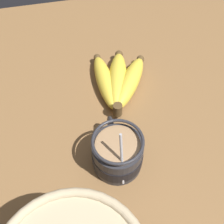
# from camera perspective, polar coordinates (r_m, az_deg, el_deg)

# --- Properties ---
(table) EXTENTS (1.06, 1.06, 0.03)m
(table) POSITION_cam_1_polar(r_m,az_deg,el_deg) (0.66, 2.41, -7.03)
(table) COLOR brown
(table) RESTS_ON ground
(coffee_mug) EXTENTS (0.13, 0.10, 0.14)m
(coffee_mug) POSITION_cam_1_polar(r_m,az_deg,el_deg) (0.60, 0.98, -7.62)
(coffee_mug) COLOR #28282D
(coffee_mug) RESTS_ON table
(banana_bunch) EXTENTS (0.19, 0.14, 0.04)m
(banana_bunch) POSITION_cam_1_polar(r_m,az_deg,el_deg) (0.73, 1.08, 5.69)
(banana_bunch) COLOR #4C381E
(banana_bunch) RESTS_ON table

